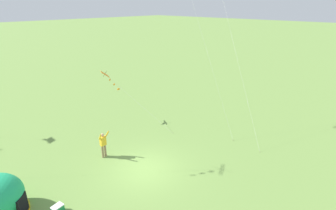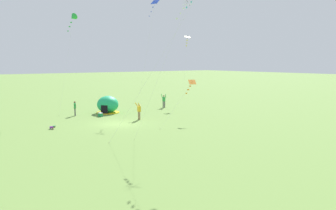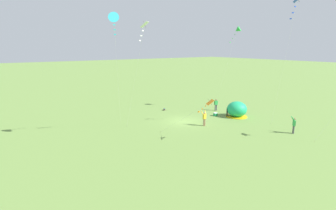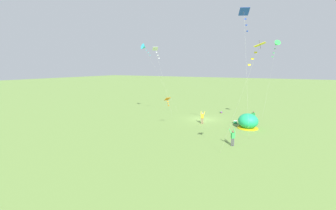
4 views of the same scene
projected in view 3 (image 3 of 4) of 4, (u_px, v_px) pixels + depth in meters
The scene contains 12 objects.
ground_plane at pixel (183, 121), 33.34m from camera, with size 300.00×300.00×0.00m, color olive.
popup_tent at pixel (237, 110), 35.30m from camera, with size 2.81×2.81×2.10m.
cooler_box at pixel (215, 114), 35.89m from camera, with size 0.58×0.45×0.44m.
toddler_crawling at pixel (164, 109), 39.02m from camera, with size 0.38×0.55×0.32m.
person_flying_kite at pixel (204, 118), 31.22m from camera, with size 0.68×0.48×1.89m.
person_far_back at pixel (216, 104), 38.70m from camera, with size 0.56×0.35×1.72m.
person_arms_raised at pixel (294, 125), 28.48m from camera, with size 0.70×0.70×1.89m.
kite_white at pixel (143, 29), 24.68m from camera, with size 1.05×5.78×11.64m.
kite_orange at pixel (207, 104), 25.14m from camera, with size 2.50×6.07×4.40m.
kite_cyan at pixel (114, 19), 23.48m from camera, with size 3.82×7.22×12.33m.
kite_green at pixel (237, 30), 36.89m from camera, with size 2.01×3.26×12.12m.
kite_blue at pixel (297, 4), 26.92m from camera, with size 1.56×2.92×14.43m.
Camera 3 is at (19.79, 25.31, 9.35)m, focal length 28.00 mm.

